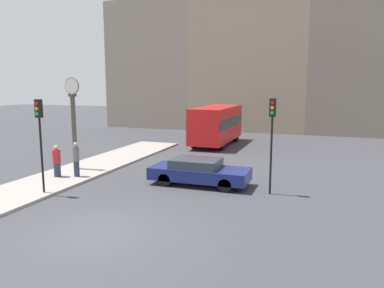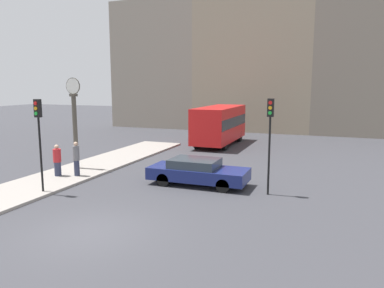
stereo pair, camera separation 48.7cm
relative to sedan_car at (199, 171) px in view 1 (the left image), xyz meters
The scene contains 10 objects.
ground_plane 6.74m from the sedan_car, 100.86° to the right, with size 120.00×120.00×0.00m, color #38383D.
sidewalk_corner 6.94m from the sedan_car, behind, with size 3.16×19.11×0.12m, color gray.
building_row 23.34m from the sedan_car, 93.31° to the left, with size 32.25×5.00×18.03m.
sedan_car is the anchor object (origin of this frame).
bus_distant 11.96m from the sedan_car, 101.91° to the left, with size 2.44×7.10×2.96m.
traffic_light_near 7.25m from the sedan_car, 146.54° to the right, with size 0.26×0.24×3.96m.
traffic_light_far 4.09m from the sedan_car, ahead, with size 0.26×0.24×4.11m.
street_clock 7.59m from the sedan_car, behind, with size 0.88×0.31×4.92m.
pedestrian_grey_jacket 6.23m from the sedan_car, behind, with size 0.32×0.32×1.73m.
pedestrian_red_top 7.17m from the sedan_car, 169.42° to the right, with size 0.39×0.39×1.59m.
Camera 1 is at (6.70, -9.68, 4.71)m, focal length 35.00 mm.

